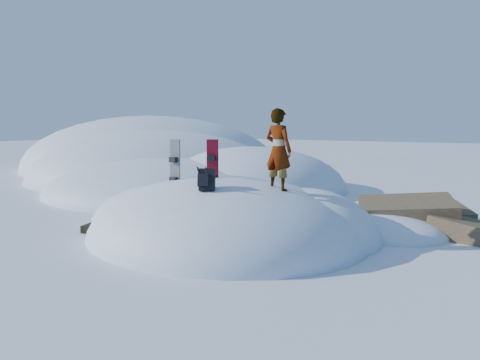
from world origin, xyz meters
The scene contains 9 objects.
ground centered at (0.00, 0.00, 0.00)m, with size 120.00×120.00×0.00m, color white.
snow_mound centered at (-0.17, 0.24, 0.00)m, with size 8.00×6.00×3.00m.
snow_ridge centered at (-10.43, 9.85, 0.00)m, with size 21.50×18.50×6.40m.
rock_outcrop centered at (3.72, 3.01, 0.01)m, with size 4.68×4.41×1.68m.
snowboard_red centered at (-0.20, -0.17, 1.67)m, with size 0.28×0.22×1.51m.
snowboard_dark centered at (-1.20, -0.35, 1.58)m, with size 0.31×0.18×1.65m.
backpack centered at (0.34, -1.19, 1.57)m, with size 0.47×0.53×0.57m.
gear_pile centered at (-3.05, -1.14, 0.12)m, with size 0.90×0.70×0.23m.
person centered at (1.50, -0.07, 2.19)m, with size 0.67×0.44×1.83m, color slate.
Camera 1 is at (6.06, -9.36, 2.80)m, focal length 35.00 mm.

